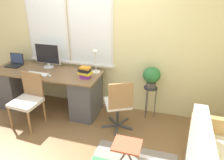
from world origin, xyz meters
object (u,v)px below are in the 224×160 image
Objects in this scene: mouse at (50,76)px; desk_lamp at (96,59)px; office_chair_swivel at (119,103)px; plant_stand at (150,91)px; book_stack at (85,72)px; potted_plant at (152,76)px; keyboard at (37,74)px; monitor at (48,55)px; desk_chair_wooden at (28,98)px; laptop at (15,63)px; folding_stool at (127,148)px.

desk_lamp is (0.68, 0.42, 0.24)m from mouse.
office_chair_swivel reaches higher than plant_stand.
book_stack reaches higher than potted_plant.
desk_lamp is 0.34m from book_stack.
office_chair_swivel is (1.50, -0.08, -0.30)m from keyboard.
desk_chair_wooden is (-0.00, -0.71, -0.53)m from monitor.
book_stack is (0.87, 0.11, 0.09)m from keyboard.
plant_stand is 0.29m from potted_plant.
mouse is 0.62m from book_stack.
monitor is at bearing -178.91° from desk_lamp.
office_chair_swivel is (1.49, 0.26, 0.01)m from desk_chair_wooden.
mouse is 1.27m from office_chair_swivel.
laptop is 1.54m from book_stack.
keyboard is at bearing -167.68° from potted_plant.
keyboard reaches higher than folding_stool.
potted_plant is (1.93, 0.76, 0.33)m from desk_chair_wooden.
book_stack reaches higher than desk_chair_wooden.
book_stack is at bearing 132.97° from folding_stool.
keyboard is at bearing -157.56° from desk_lamp.
plant_stand is at bearing 3.40° from laptop.
potted_plant is (0.98, 0.03, -0.22)m from desk_lamp.
monitor is 1.20× the size of keyboard.
monitor is 0.91m from book_stack.
book_stack reaches higher than folding_stool.
book_stack is at bearing -44.05° from office_chair_swivel.
desk_chair_wooden is at bearing -142.14° from desk_lamp.
mouse is at bearing -17.56° from laptop.
monitor is 1.17× the size of desk_lamp.
laptop reaches higher than office_chair_swivel.
mouse is 0.15× the size of desk_lamp.
book_stack is 0.28× the size of desk_chair_wooden.
desk_lamp is (1.61, 0.12, 0.21)m from laptop.
desk_lamp is 0.91m from office_chair_swivel.
mouse reaches higher than folding_stool.
desk_lamp is at bearing 123.72° from folding_stool.
office_chair_swivel is at bearing -9.15° from laptop.
mouse is 1.72m from potted_plant.
desk_chair_wooden is 2.42× the size of potted_plant.
office_chair_swivel is at bearing -16.28° from book_stack.
mouse is at bearing -57.04° from monitor.
plant_stand is at bearing 15.13° from mouse.
desk_chair_wooden is (0.01, -0.34, -0.30)m from keyboard.
monitor is 0.44m from keyboard.
monitor is at bearing 122.96° from mouse.
laptop is 0.60× the size of monitor.
desk_lamp is at bearing -178.29° from potted_plant.
plant_stand is (2.60, 0.15, -0.30)m from laptop.
book_stack is 1.04m from desk_chair_wooden.
monitor is 1.64m from office_chair_swivel.
book_stack is (0.60, 0.13, 0.08)m from mouse.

